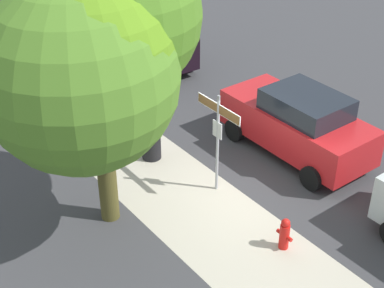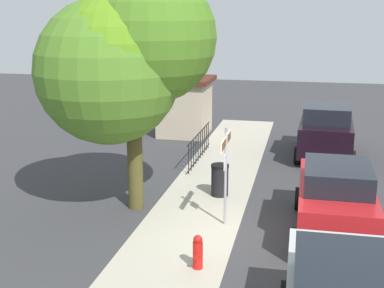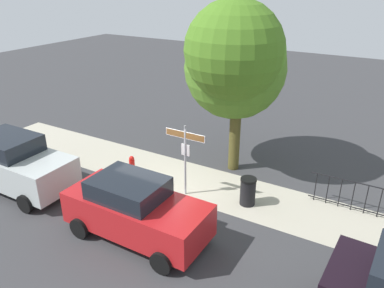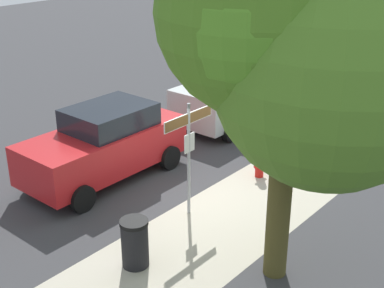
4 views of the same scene
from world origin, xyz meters
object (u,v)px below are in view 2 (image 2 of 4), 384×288
utility_shed (185,106)px  street_sign (226,158)px  shade_tree (126,56)px  fire_hydrant (198,252)px  car_black (326,131)px  trash_bin (220,180)px  car_red (335,198)px

utility_shed → street_sign: bearing=-161.1°
shade_tree → fire_hydrant: 5.60m
car_black → fire_hydrant: 10.44m
utility_shed → trash_bin: 8.31m
shade_tree → fire_hydrant: size_ratio=8.40×
shade_tree → car_red: size_ratio=1.52×
street_sign → fire_hydrant: bearing=175.6°
car_black → utility_shed: utility_shed is taller
street_sign → car_black: street_sign is taller
street_sign → fire_hydrant: street_sign is taller
trash_bin → utility_shed: bearing=20.5°
shade_tree → car_red: shade_tree is taller
fire_hydrant → trash_bin: (4.72, 0.30, 0.11)m
street_sign → car_black: bearing=-20.3°
utility_shed → trash_bin: bearing=-159.5°
car_red → utility_shed: (9.91, 6.18, 0.38)m
car_red → utility_shed: 11.69m
street_sign → trash_bin: bearing=13.0°
street_sign → utility_shed: street_sign is taller
fire_hydrant → shade_tree: bearing=40.4°
street_sign → car_black: (7.43, -2.75, -0.81)m
street_sign → utility_shed: 10.49m
car_black → trash_bin: bearing=150.7°
car_black → trash_bin: 6.21m
shade_tree → trash_bin: shade_tree is taller
shade_tree → car_black: 9.49m
street_sign → shade_tree: (0.47, 2.78, 2.51)m
street_sign → shade_tree: size_ratio=0.40×
utility_shed → fire_hydrant: 12.91m
street_sign → utility_shed: bearing=18.9°
fire_hydrant → trash_bin: bearing=3.6°
street_sign → utility_shed: (9.91, 3.40, -0.50)m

